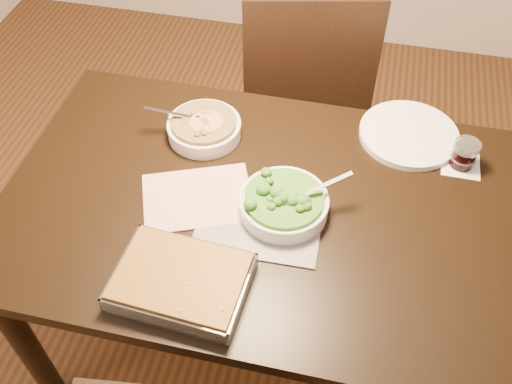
{
  "coord_description": "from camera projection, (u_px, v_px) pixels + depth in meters",
  "views": [
    {
      "loc": [
        0.21,
        -0.97,
        1.92
      ],
      "look_at": [
        -0.01,
        -0.01,
        0.8
      ],
      "focal_mm": 40.0,
      "sensor_mm": 36.0,
      "label": 1
    }
  ],
  "objects": [
    {
      "name": "wine_tumbler",
      "position": [
        465.0,
        154.0,
        1.6
      ],
      "size": [
        0.07,
        0.07,
        0.08
      ],
      "color": "black",
      "rests_on": "coaster"
    },
    {
      "name": "dinner_plate",
      "position": [
        409.0,
        134.0,
        1.7
      ],
      "size": [
        0.29,
        0.29,
        0.02
      ],
      "primitive_type": "cylinder",
      "color": "silver",
      "rests_on": "table"
    },
    {
      "name": "baking_dish",
      "position": [
        181.0,
        281.0,
        1.34
      ],
      "size": [
        0.33,
        0.25,
        0.06
      ],
      "rotation": [
        0.0,
        0.0,
        -0.07
      ],
      "color": "silver",
      "rests_on": "table"
    },
    {
      "name": "chair_far",
      "position": [
        305.0,
        86.0,
        2.19
      ],
      "size": [
        0.56,
        0.56,
        0.99
      ],
      "rotation": [
        0.0,
        0.0,
        3.36
      ],
      "color": "black",
      "rests_on": "ground"
    },
    {
      "name": "broccoli_bowl",
      "position": [
        284.0,
        203.0,
        1.49
      ],
      "size": [
        0.25,
        0.24,
        0.09
      ],
      "color": "white",
      "rests_on": "table"
    },
    {
      "name": "magazine_b",
      "position": [
        259.0,
        224.0,
        1.49
      ],
      "size": [
        0.33,
        0.24,
        0.01
      ],
      "primitive_type": "cube",
      "rotation": [
        0.0,
        0.0,
        0.03
      ],
      "color": "#27282F",
      "rests_on": "table"
    },
    {
      "name": "magazine_a",
      "position": [
        198.0,
        198.0,
        1.55
      ],
      "size": [
        0.35,
        0.31,
        0.01
      ],
      "primitive_type": "cube",
      "rotation": [
        0.0,
        0.0,
        0.39
      ],
      "color": "#C53853",
      "rests_on": "table"
    },
    {
      "name": "table",
      "position": [
        259.0,
        225.0,
        1.61
      ],
      "size": [
        1.4,
        0.9,
        0.75
      ],
      "color": "black",
      "rests_on": "ground"
    },
    {
      "name": "stew_bowl",
      "position": [
        204.0,
        127.0,
        1.69
      ],
      "size": [
        0.24,
        0.22,
        0.09
      ],
      "color": "white",
      "rests_on": "table"
    },
    {
      "name": "coaster",
      "position": [
        460.0,
        165.0,
        1.63
      ],
      "size": [
        0.11,
        0.11,
        0.0
      ],
      "primitive_type": "cube",
      "color": "white",
      "rests_on": "table"
    },
    {
      "name": "ground",
      "position": [
        259.0,
        335.0,
        2.1
      ],
      "size": [
        4.0,
        4.0,
        0.0
      ],
      "primitive_type": "plane",
      "color": "#442213",
      "rests_on": "ground"
    }
  ]
}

